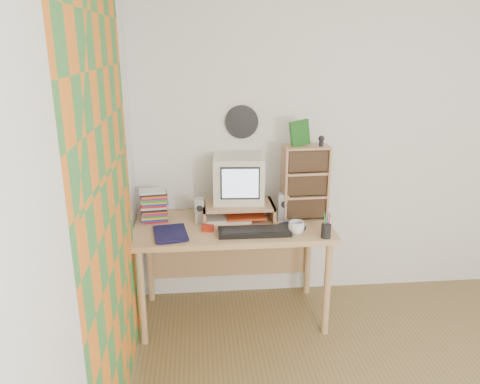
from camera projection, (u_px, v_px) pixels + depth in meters
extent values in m
plane|color=white|center=(360.00, 143.00, 3.65)|extent=(3.50, 0.00, 3.50)
plane|color=white|center=(77.00, 241.00, 1.84)|extent=(0.00, 3.50, 3.50)
plane|color=orange|center=(110.00, 221.00, 2.33)|extent=(0.00, 2.20, 2.20)
cylinder|color=black|center=(242.00, 122.00, 3.50)|extent=(0.25, 0.02, 0.25)
cube|color=tan|center=(232.00, 227.00, 3.37)|extent=(1.40, 0.70, 0.04)
cube|color=tan|center=(230.00, 252.00, 3.79)|extent=(1.33, 0.02, 0.41)
cylinder|color=tan|center=(142.00, 298.00, 3.15)|extent=(0.05, 0.05, 0.71)
cylinder|color=tan|center=(327.00, 289.00, 3.27)|extent=(0.05, 0.05, 0.71)
cylinder|color=tan|center=(149.00, 260.00, 3.70)|extent=(0.05, 0.05, 0.71)
cylinder|color=tan|center=(308.00, 253.00, 3.82)|extent=(0.05, 0.05, 0.71)
cube|color=tan|center=(204.00, 212.00, 3.42)|extent=(0.02, 0.30, 0.12)
cube|color=tan|center=(272.00, 210.00, 3.47)|extent=(0.02, 0.30, 0.12)
cube|color=tan|center=(238.00, 205.00, 3.43)|extent=(0.52, 0.30, 0.02)
cube|color=silver|center=(239.00, 180.00, 3.42)|extent=(0.38, 0.38, 0.34)
cube|color=#BABBBF|center=(200.00, 210.00, 3.38)|extent=(0.07, 0.07, 0.18)
cube|color=#BABBBF|center=(283.00, 206.00, 3.43)|extent=(0.08, 0.08, 0.20)
cube|color=black|center=(254.00, 232.00, 3.19)|extent=(0.49, 0.17, 0.03)
cube|color=tan|center=(305.00, 182.00, 3.42)|extent=(0.33, 0.19, 0.54)
imported|color=white|center=(296.00, 228.00, 3.18)|extent=(0.14, 0.14, 0.09)
imported|color=#11103C|center=(154.00, 233.00, 3.14)|extent=(0.29, 0.24, 0.05)
cylinder|color=#111538|center=(291.00, 227.00, 3.30)|extent=(0.26, 0.26, 0.00)
cube|color=#A92212|center=(208.00, 228.00, 3.24)|extent=(0.09, 0.07, 0.04)
cube|color=#1A5618|center=(300.00, 133.00, 3.31)|extent=(0.14, 0.07, 0.18)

